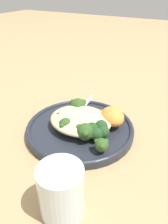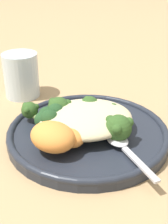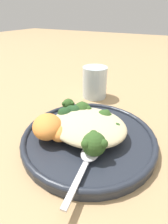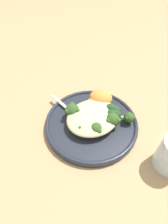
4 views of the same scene
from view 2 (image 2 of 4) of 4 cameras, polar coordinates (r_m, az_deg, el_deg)
The scene contains 13 objects.
ground_plane at distance 0.55m, azimuth -1.25°, elevation -4.12°, with size 4.00×4.00×0.00m, color tan.
plate at distance 0.53m, azimuth 0.72°, elevation -3.82°, with size 0.27×0.27×0.02m.
quinoa_mound at distance 0.52m, azimuth 0.36°, elevation -1.16°, with size 0.16×0.13×0.03m, color beige.
broccoli_stalk_0 at distance 0.49m, azimuth 5.30°, elevation -3.00°, with size 0.11×0.07×0.04m.
broccoli_stalk_1 at distance 0.54m, azimuth 4.07°, elevation -0.64°, with size 0.10×0.05×0.03m.
broccoli_stalk_2 at distance 0.55m, azimuth 0.61°, elevation 0.37°, with size 0.07×0.09×0.04m.
broccoli_stalk_3 at distance 0.54m, azimuth -4.24°, elevation 0.14°, with size 0.04×0.11×0.04m.
broccoli_stalk_4 at distance 0.54m, azimuth -8.38°, elevation -0.49°, with size 0.09×0.10×0.03m.
sweet_potato_chunk_0 at distance 0.46m, azimuth -5.73°, elevation -4.53°, with size 0.07×0.06×0.04m, color orange.
sweet_potato_chunk_1 at distance 0.47m, azimuth -2.57°, elevation -4.73°, with size 0.04×0.04×0.03m, color orange.
kale_tuft at distance 0.52m, azimuth -6.12°, elevation -0.94°, with size 0.05×0.05×0.04m.
spoon at distance 0.48m, azimuth 6.84°, elevation -5.83°, with size 0.04×0.13×0.01m.
water_glass at distance 0.68m, azimuth -11.41°, elevation 6.63°, with size 0.07×0.07×0.09m, color silver.
Camera 2 is at (0.12, 0.45, 0.29)m, focal length 50.00 mm.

